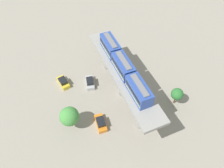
{
  "coord_description": "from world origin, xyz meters",
  "views": [
    {
      "loc": [
        13.73,
        26.98,
        39.6
      ],
      "look_at": [
        2.5,
        0.09,
        4.68
      ],
      "focal_mm": 33.14,
      "sensor_mm": 36.0,
      "label": 1
    }
  ],
  "objects_px": {
    "parked_car_silver": "(90,82)",
    "tree_near_viaduct": "(69,116)",
    "train": "(123,66)",
    "parked_car_orange": "(101,123)",
    "parked_car_yellow": "(63,82)",
    "tree_mid_lot": "(177,94)"
  },
  "relations": [
    {
      "from": "tree_mid_lot",
      "to": "tree_near_viaduct",
      "type": "bearing_deg",
      "value": -8.22
    },
    {
      "from": "parked_car_orange",
      "to": "tree_mid_lot",
      "type": "distance_m",
      "value": 17.89
    },
    {
      "from": "parked_car_silver",
      "to": "tree_near_viaduct",
      "type": "xyz_separation_m",
      "value": [
        7.29,
        9.37,
        2.96
      ]
    },
    {
      "from": "tree_mid_lot",
      "to": "parked_car_orange",
      "type": "bearing_deg",
      "value": -3.8
    },
    {
      "from": "train",
      "to": "parked_car_yellow",
      "type": "distance_m",
      "value": 17.0
    },
    {
      "from": "tree_near_viaduct",
      "to": "parked_car_silver",
      "type": "bearing_deg",
      "value": -127.88
    },
    {
      "from": "train",
      "to": "tree_near_viaduct",
      "type": "bearing_deg",
      "value": 15.68
    },
    {
      "from": "train",
      "to": "parked_car_orange",
      "type": "relative_size",
      "value": 4.73
    },
    {
      "from": "train",
      "to": "parked_car_silver",
      "type": "distance_m",
      "value": 11.92
    },
    {
      "from": "parked_car_yellow",
      "to": "parked_car_silver",
      "type": "height_order",
      "value": "same"
    },
    {
      "from": "train",
      "to": "parked_car_orange",
      "type": "xyz_separation_m",
      "value": [
        7.6,
        5.95,
        -8.59
      ]
    },
    {
      "from": "parked_car_silver",
      "to": "parked_car_orange",
      "type": "xyz_separation_m",
      "value": [
        1.54,
        11.58,
        0.0
      ]
    },
    {
      "from": "tree_mid_lot",
      "to": "parked_car_silver",
      "type": "bearing_deg",
      "value": -38.31
    },
    {
      "from": "parked_car_orange",
      "to": "parked_car_silver",
      "type": "bearing_deg",
      "value": -92.86
    },
    {
      "from": "parked_car_silver",
      "to": "parked_car_orange",
      "type": "relative_size",
      "value": 1.03
    },
    {
      "from": "parked_car_yellow",
      "to": "parked_car_silver",
      "type": "relative_size",
      "value": 1.0
    },
    {
      "from": "train",
      "to": "parked_car_yellow",
      "type": "xyz_separation_m",
      "value": [
        12.14,
        -8.24,
        -8.59
      ]
    },
    {
      "from": "parked_car_silver",
      "to": "tree_mid_lot",
      "type": "distance_m",
      "value": 20.72
    },
    {
      "from": "tree_mid_lot",
      "to": "train",
      "type": "bearing_deg",
      "value": -35.25
    },
    {
      "from": "train",
      "to": "parked_car_orange",
      "type": "distance_m",
      "value": 12.92
    },
    {
      "from": "tree_near_viaduct",
      "to": "train",
      "type": "bearing_deg",
      "value": -164.32
    },
    {
      "from": "parked_car_silver",
      "to": "tree_near_viaduct",
      "type": "bearing_deg",
      "value": 63.93
    }
  ]
}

